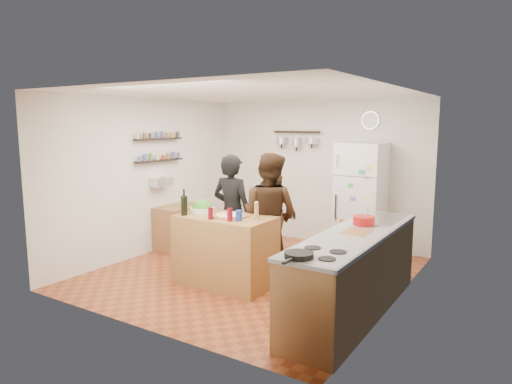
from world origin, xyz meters
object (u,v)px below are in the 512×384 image
Objects in this scene: wine_bottle at (184,205)px; red_bowl at (364,221)px; prep_island at (225,250)px; counter_run at (354,274)px; wall_clock at (370,120)px; skillet at (299,255)px; salad_bowl at (202,210)px; pepper_mill at (256,212)px; person_center at (269,216)px; salt_canister at (239,215)px; side_table at (180,227)px; person_back at (272,212)px; person_left at (232,213)px; fridge at (361,199)px.

red_bowl is at bearing 16.18° from wine_bottle.
counter_run is (1.76, 0.01, -0.01)m from prep_island.
wall_clock reaches higher than red_bowl.
prep_island is 4.73× the size of skillet.
pepper_mill reaches higher than salad_bowl.
salad_bowl is 0.19× the size of person_center.
counter_run is at bearing 5.00° from salt_canister.
side_table is at bearing 156.17° from pepper_mill.
counter_run is at bearing -1.11° from salad_bowl.
person_back reaches higher than wine_bottle.
salt_canister is at bearing -29.30° from side_table.
pepper_mill is 2.41m from side_table.
person_back is at bearing 146.97° from counter_run.
salad_bowl reaches higher than side_table.
salad_bowl is 0.42× the size of side_table.
pepper_mill is 1.31m from red_bowl.
person_left is at bearing 165.83° from counter_run.
person_left reaches higher than side_table.
pepper_mill reaches higher than red_bowl.
pepper_mill is 0.54m from person_center.
counter_run is (1.31, -0.04, -0.55)m from pepper_mill.
salt_canister reaches higher than skillet.
person_back is at bearing 125.05° from skillet.
salad_bowl is at bearing 81.19° from person_back.
wine_bottle is 0.97× the size of skillet.
fridge reaches higher than salad_bowl.
red_bowl is (1.96, -0.09, 0.13)m from person_left.
fridge is (0.71, 2.43, -0.07)m from salt_canister.
wine_bottle reaches higher than counter_run.
person_center is 2.54m from wall_clock.
wall_clock is at bearing 75.55° from salt_canister.
counter_run is 3.22m from wall_clock.
person_center is 2.17m from skillet.
person_left reaches higher than person_back.
person_center is 0.96× the size of fridge.
person_center is (0.34, 0.56, 0.40)m from prep_island.
wall_clock is (1.51, 2.86, 1.11)m from wine_bottle.
salad_bowl is 1.67m from side_table.
wall_clock is (0.00, 0.33, 1.25)m from fridge.
person_left is (-0.55, 0.64, -0.13)m from salt_canister.
person_left is (0.17, 0.47, -0.10)m from salad_bowl.
wine_bottle is 0.15× the size of person_center.
fridge is (1.26, 1.79, 0.06)m from person_left.
person_back is (0.49, 1.06, -0.15)m from salad_bowl.
prep_island is at bearing -6.79° from salad_bowl.
prep_island is at bearing -179.75° from counter_run.
wall_clock is at bearing -122.72° from person_left.
person_left is 0.68m from person_back.
red_bowl reaches higher than side_table.
wine_bottle is at bearing 69.38° from person_left.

